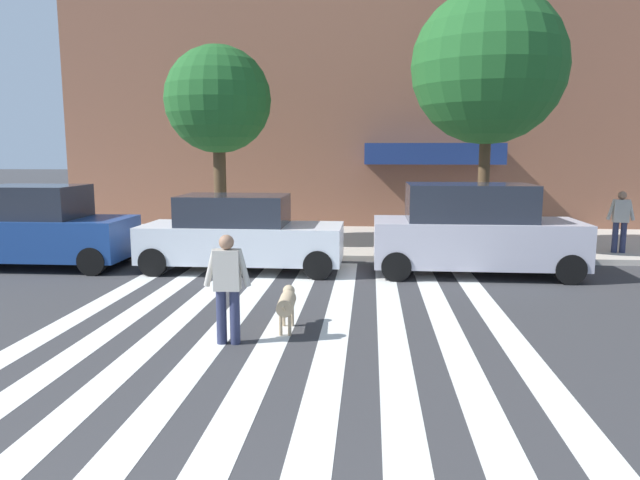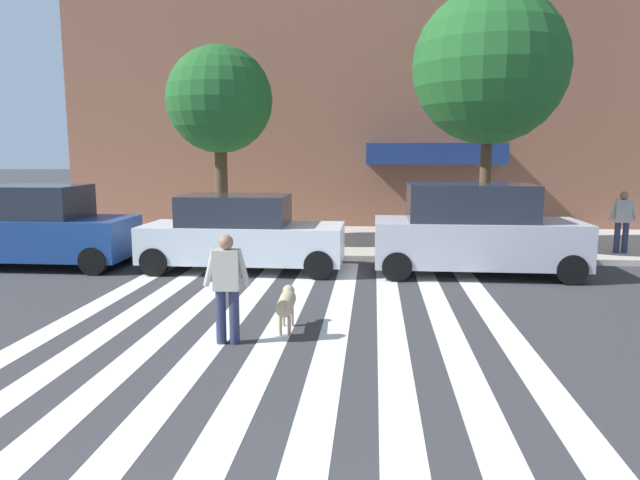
{
  "view_description": "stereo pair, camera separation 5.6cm",
  "coord_description": "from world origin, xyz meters",
  "px_view_note": "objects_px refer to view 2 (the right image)",
  "views": [
    {
      "loc": [
        1.8,
        -1.69,
        2.84
      ],
      "look_at": [
        0.94,
        8.22,
        1.32
      ],
      "focal_mm": 32.74,
      "sensor_mm": 36.0,
      "label": 1
    },
    {
      "loc": [
        1.86,
        -1.69,
        2.84
      ],
      "look_at": [
        0.94,
        8.22,
        1.32
      ],
      "focal_mm": 32.74,
      "sensor_mm": 36.0,
      "label": 2
    }
  ],
  "objects_px": {
    "parked_car_third_in_line": "(475,231)",
    "street_tree_nearest": "(219,101)",
    "parked_car_near_curb": "(42,228)",
    "street_tree_middle": "(490,67)",
    "dog_on_leash": "(286,303)",
    "parked_car_behind_first": "(241,234)",
    "pedestrian_bystander": "(623,218)",
    "pedestrian_dog_walker": "(227,283)"
  },
  "relations": [
    {
      "from": "parked_car_behind_first",
      "to": "street_tree_nearest",
      "type": "relative_size",
      "value": 0.84
    },
    {
      "from": "parked_car_third_in_line",
      "to": "street_tree_nearest",
      "type": "relative_size",
      "value": 0.83
    },
    {
      "from": "street_tree_nearest",
      "to": "pedestrian_dog_walker",
      "type": "bearing_deg",
      "value": -74.9
    },
    {
      "from": "pedestrian_bystander",
      "to": "street_tree_nearest",
      "type": "bearing_deg",
      "value": 177.19
    },
    {
      "from": "parked_car_near_curb",
      "to": "pedestrian_bystander",
      "type": "relative_size",
      "value": 2.59
    },
    {
      "from": "street_tree_middle",
      "to": "dog_on_leash",
      "type": "xyz_separation_m",
      "value": [
        -4.32,
        -6.99,
        -4.54
      ]
    },
    {
      "from": "parked_car_third_in_line",
      "to": "dog_on_leash",
      "type": "relative_size",
      "value": 4.19
    },
    {
      "from": "parked_car_near_curb",
      "to": "pedestrian_bystander",
      "type": "distance_m",
      "value": 14.89
    },
    {
      "from": "parked_car_near_curb",
      "to": "street_tree_middle",
      "type": "relative_size",
      "value": 0.62
    },
    {
      "from": "street_tree_nearest",
      "to": "pedestrian_dog_walker",
      "type": "height_order",
      "value": "street_tree_nearest"
    },
    {
      "from": "parked_car_near_curb",
      "to": "parked_car_third_in_line",
      "type": "relative_size",
      "value": 0.91
    },
    {
      "from": "street_tree_nearest",
      "to": "pedestrian_bystander",
      "type": "xyz_separation_m",
      "value": [
        10.95,
        -0.54,
        -3.16
      ]
    },
    {
      "from": "parked_car_near_curb",
      "to": "dog_on_leash",
      "type": "bearing_deg",
      "value": -34.18
    },
    {
      "from": "street_tree_nearest",
      "to": "pedestrian_bystander",
      "type": "height_order",
      "value": "street_tree_nearest"
    },
    {
      "from": "parked_car_near_curb",
      "to": "pedestrian_dog_walker",
      "type": "xyz_separation_m",
      "value": [
        5.98,
        -5.33,
        -0.03
      ]
    },
    {
      "from": "parked_car_near_curb",
      "to": "pedestrian_dog_walker",
      "type": "relative_size",
      "value": 2.59
    },
    {
      "from": "street_tree_middle",
      "to": "street_tree_nearest",
      "type": "bearing_deg",
      "value": 175.35
    },
    {
      "from": "parked_car_third_in_line",
      "to": "parked_car_near_curb",
      "type": "bearing_deg",
      "value": -180.0
    },
    {
      "from": "parked_car_third_in_line",
      "to": "street_tree_nearest",
      "type": "distance_m",
      "value": 8.02
    },
    {
      "from": "parked_car_near_curb",
      "to": "street_tree_middle",
      "type": "distance_m",
      "value": 12.02
    },
    {
      "from": "parked_car_third_in_line",
      "to": "dog_on_leash",
      "type": "xyz_separation_m",
      "value": [
        -3.69,
        -4.58,
        -0.57
      ]
    },
    {
      "from": "parked_car_third_in_line",
      "to": "street_tree_middle",
      "type": "distance_m",
      "value": 4.69
    },
    {
      "from": "street_tree_middle",
      "to": "dog_on_leash",
      "type": "relative_size",
      "value": 6.16
    },
    {
      "from": "street_tree_nearest",
      "to": "parked_car_behind_first",
      "type": "bearing_deg",
      "value": -67.53
    },
    {
      "from": "parked_car_near_curb",
      "to": "parked_car_third_in_line",
      "type": "xyz_separation_m",
      "value": [
        10.44,
        0.0,
        0.06
      ]
    },
    {
      "from": "parked_car_behind_first",
      "to": "street_tree_nearest",
      "type": "xyz_separation_m",
      "value": [
        -1.24,
        3.0,
        3.37
      ]
    },
    {
      "from": "pedestrian_bystander",
      "to": "pedestrian_dog_walker",
      "type": "bearing_deg",
      "value": -138.14
    },
    {
      "from": "street_tree_middle",
      "to": "pedestrian_bystander",
      "type": "bearing_deg",
      "value": 0.94
    },
    {
      "from": "dog_on_leash",
      "to": "pedestrian_bystander",
      "type": "xyz_separation_m",
      "value": [
        7.93,
        7.05,
        0.63
      ]
    },
    {
      "from": "parked_car_third_in_line",
      "to": "street_tree_nearest",
      "type": "height_order",
      "value": "street_tree_nearest"
    },
    {
      "from": "parked_car_third_in_line",
      "to": "street_tree_middle",
      "type": "xyz_separation_m",
      "value": [
        0.63,
        2.41,
        3.97
      ]
    },
    {
      "from": "parked_car_near_curb",
      "to": "street_tree_nearest",
      "type": "relative_size",
      "value": 0.76
    },
    {
      "from": "parked_car_third_in_line",
      "to": "dog_on_leash",
      "type": "distance_m",
      "value": 5.91
    },
    {
      "from": "pedestrian_dog_walker",
      "to": "parked_car_behind_first",
      "type": "bearing_deg",
      "value": 100.69
    },
    {
      "from": "parked_car_near_curb",
      "to": "parked_car_third_in_line",
      "type": "height_order",
      "value": "parked_car_third_in_line"
    },
    {
      "from": "parked_car_near_curb",
      "to": "pedestrian_dog_walker",
      "type": "bearing_deg",
      "value": -41.69
    },
    {
      "from": "parked_car_behind_first",
      "to": "street_tree_middle",
      "type": "height_order",
      "value": "street_tree_middle"
    },
    {
      "from": "parked_car_near_curb",
      "to": "parked_car_behind_first",
      "type": "height_order",
      "value": "parked_car_near_curb"
    },
    {
      "from": "parked_car_near_curb",
      "to": "dog_on_leash",
      "type": "xyz_separation_m",
      "value": [
        6.75,
        -4.58,
        -0.51
      ]
    },
    {
      "from": "street_tree_nearest",
      "to": "street_tree_middle",
      "type": "distance_m",
      "value": 7.39
    },
    {
      "from": "parked_car_near_curb",
      "to": "dog_on_leash",
      "type": "distance_m",
      "value": 8.18
    },
    {
      "from": "pedestrian_bystander",
      "to": "dog_on_leash",
      "type": "bearing_deg",
      "value": -138.36
    }
  ]
}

